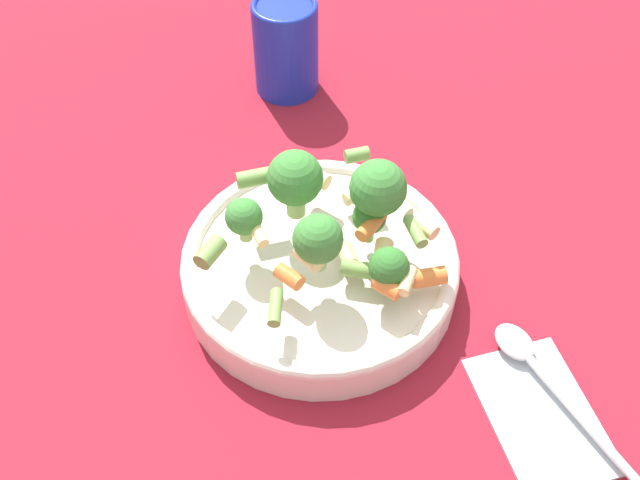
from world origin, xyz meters
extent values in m
plane|color=maroon|center=(0.00, 0.00, 0.00)|extent=(3.00, 3.00, 0.00)
cylinder|color=silver|center=(0.00, 0.00, 0.02)|extent=(0.23, 0.23, 0.03)
torus|color=silver|center=(0.00, 0.00, 0.03)|extent=(0.23, 0.23, 0.01)
cylinder|color=#8CB766|center=(-0.05, 0.03, 0.05)|extent=(0.01, 0.01, 0.01)
sphere|color=#33722D|center=(-0.05, 0.03, 0.07)|extent=(0.03, 0.03, 0.03)
cylinder|color=#8CB766|center=(-0.04, -0.02, 0.07)|extent=(0.02, 0.02, 0.02)
sphere|color=#3D8438|center=(-0.04, -0.02, 0.10)|extent=(0.04, 0.04, 0.04)
cylinder|color=#8CB766|center=(0.00, 0.03, 0.06)|extent=(0.01, 0.01, 0.01)
sphere|color=#3D8438|center=(0.00, 0.03, 0.09)|extent=(0.04, 0.04, 0.04)
cylinder|color=#8CB766|center=(0.06, 0.00, 0.06)|extent=(0.01, 0.01, 0.01)
sphere|color=#3D8438|center=(0.06, 0.00, 0.08)|extent=(0.03, 0.03, 0.03)
cylinder|color=#8CB766|center=(-0.04, -0.01, 0.05)|extent=(0.01, 0.01, 0.01)
sphere|color=#33722D|center=(-0.04, -0.01, 0.07)|extent=(0.03, 0.03, 0.03)
cylinder|color=#8CB766|center=(0.02, -0.03, 0.06)|extent=(0.02, 0.02, 0.02)
sphere|color=#3D8438|center=(0.02, -0.03, 0.09)|extent=(0.04, 0.04, 0.04)
cylinder|color=beige|center=(-0.08, 0.00, 0.08)|extent=(0.03, 0.03, 0.01)
cylinder|color=orange|center=(-0.05, 0.05, 0.06)|extent=(0.03, 0.02, 0.01)
cylinder|color=#729E4C|center=(-0.03, -0.07, 0.08)|extent=(0.02, 0.02, 0.01)
cylinder|color=orange|center=(-0.08, 0.03, 0.05)|extent=(0.03, 0.02, 0.01)
cylinder|color=beige|center=(0.01, -0.06, 0.06)|extent=(0.03, 0.03, 0.01)
cylinder|color=#729E4C|center=(0.03, 0.07, 0.06)|extent=(0.01, 0.03, 0.01)
cylinder|color=beige|center=(-0.07, 0.05, 0.06)|extent=(0.02, 0.02, 0.01)
cylinder|color=beige|center=(-0.05, 0.01, 0.06)|extent=(0.02, 0.02, 0.01)
cylinder|color=#729E4C|center=(0.08, 0.03, 0.07)|extent=(0.02, 0.03, 0.01)
cylinder|color=orange|center=(0.02, 0.04, 0.05)|extent=(0.03, 0.02, 0.01)
cylinder|color=#729E4C|center=(0.05, -0.04, 0.08)|extent=(0.03, 0.02, 0.01)
cylinder|color=#729E4C|center=(-0.04, -0.02, 0.06)|extent=(0.02, 0.02, 0.01)
cylinder|color=#729E4C|center=(-0.07, 0.01, 0.08)|extent=(0.02, 0.03, 0.01)
cylinder|color=#729E4C|center=(-0.03, 0.02, 0.05)|extent=(0.03, 0.02, 0.01)
cylinder|color=beige|center=(-0.03, -0.06, 0.05)|extent=(0.03, 0.02, 0.01)
cylinder|color=beige|center=(0.05, 0.01, 0.07)|extent=(0.02, 0.02, 0.01)
cylinder|color=beige|center=(-0.02, 0.01, 0.04)|extent=(0.02, 0.02, 0.01)
cylinder|color=orange|center=(-0.04, 0.00, 0.07)|extent=(0.03, 0.03, 0.01)
cylinder|color=beige|center=(0.01, 0.03, 0.07)|extent=(0.02, 0.02, 0.01)
cylinder|color=#192DAD|center=(0.05, -0.26, 0.05)|extent=(0.07, 0.07, 0.10)
torus|color=#192DAD|center=(0.05, -0.26, 0.10)|extent=(0.07, 0.07, 0.01)
cube|color=#B2BCC6|center=(-0.17, 0.12, 0.00)|extent=(0.11, 0.14, 0.01)
cylinder|color=silver|center=(-0.20, 0.13, 0.01)|extent=(0.08, 0.12, 0.01)
ellipsoid|color=silver|center=(-0.15, 0.06, 0.01)|extent=(0.04, 0.04, 0.01)
camera|label=1|loc=(-0.02, 0.38, 0.50)|focal=42.00mm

